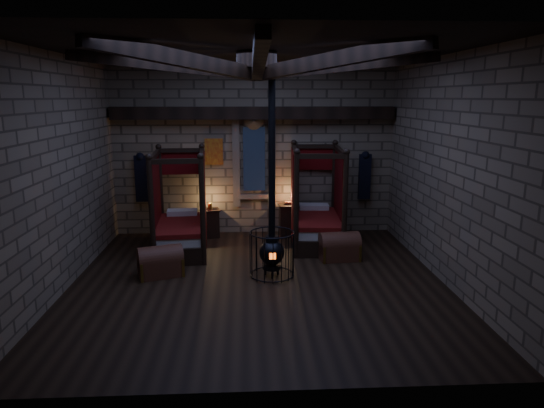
{
  "coord_description": "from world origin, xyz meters",
  "views": [
    {
      "loc": [
        -0.2,
        -8.66,
        3.44
      ],
      "look_at": [
        0.3,
        0.6,
        1.38
      ],
      "focal_mm": 32.0,
      "sensor_mm": 36.0,
      "label": 1
    }
  ],
  "objects_px": {
    "trunk_right": "(339,247)",
    "bed_left": "(181,226)",
    "bed_right": "(316,220)",
    "trunk_left": "(160,262)",
    "stove": "(272,248)"
  },
  "relations": [
    {
      "from": "trunk_right",
      "to": "trunk_left",
      "type": "bearing_deg",
      "value": -173.89
    },
    {
      "from": "trunk_right",
      "to": "stove",
      "type": "xyz_separation_m",
      "value": [
        -1.5,
        -0.92,
        0.3
      ]
    },
    {
      "from": "trunk_right",
      "to": "bed_right",
      "type": "bearing_deg",
      "value": 99.22
    },
    {
      "from": "bed_right",
      "to": "stove",
      "type": "height_order",
      "value": "stove"
    },
    {
      "from": "trunk_right",
      "to": "stove",
      "type": "height_order",
      "value": "stove"
    },
    {
      "from": "bed_left",
      "to": "bed_right",
      "type": "relative_size",
      "value": 0.98
    },
    {
      "from": "trunk_right",
      "to": "bed_left",
      "type": "bearing_deg",
      "value": 160.17
    },
    {
      "from": "bed_left",
      "to": "trunk_left",
      "type": "relative_size",
      "value": 2.32
    },
    {
      "from": "bed_left",
      "to": "trunk_right",
      "type": "xyz_separation_m",
      "value": [
        3.48,
        -0.86,
        -0.28
      ]
    },
    {
      "from": "bed_left",
      "to": "bed_right",
      "type": "height_order",
      "value": "bed_right"
    },
    {
      "from": "trunk_left",
      "to": "stove",
      "type": "xyz_separation_m",
      "value": [
        2.18,
        -0.14,
        0.3
      ]
    },
    {
      "from": "bed_left",
      "to": "trunk_right",
      "type": "distance_m",
      "value": 3.59
    },
    {
      "from": "bed_left",
      "to": "trunk_left",
      "type": "bearing_deg",
      "value": -101.49
    },
    {
      "from": "bed_right",
      "to": "trunk_left",
      "type": "height_order",
      "value": "bed_right"
    },
    {
      "from": "bed_left",
      "to": "stove",
      "type": "xyz_separation_m",
      "value": [
        1.97,
        -1.78,
        0.02
      ]
    }
  ]
}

